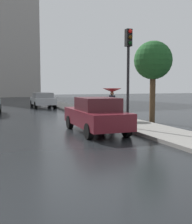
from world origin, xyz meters
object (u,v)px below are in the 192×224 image
object	(u,v)px
traffic_light	(128,60)
car_silver_far_ahead	(43,100)
car_maroon_behind_camera	(96,115)
street_tree_near	(153,61)
pedestrian_with_umbrella_near	(112,94)

from	to	relation	value
traffic_light	car_silver_far_ahead	bearing A→B (deg)	94.56
car_maroon_behind_camera	street_tree_near	bearing A→B (deg)	27.25
traffic_light	street_tree_near	size ratio (longest dim) A/B	0.98
traffic_light	street_tree_near	world-z (taller)	traffic_light
pedestrian_with_umbrella_near	street_tree_near	world-z (taller)	street_tree_near
traffic_light	street_tree_near	bearing A→B (deg)	38.96
pedestrian_with_umbrella_near	car_maroon_behind_camera	bearing A→B (deg)	50.40
traffic_light	street_tree_near	xyz separation A→B (m)	(2.55, 2.07, 0.19)
car_silver_far_ahead	traffic_light	distance (m)	15.28
street_tree_near	traffic_light	bearing A→B (deg)	-141.04
car_silver_far_ahead	pedestrian_with_umbrella_near	size ratio (longest dim) A/B	2.26
street_tree_near	car_silver_far_ahead	bearing A→B (deg)	106.14
car_silver_far_ahead	street_tree_near	world-z (taller)	street_tree_near
car_silver_far_ahead	car_maroon_behind_camera	bearing A→B (deg)	-90.96
car_maroon_behind_camera	traffic_light	distance (m)	2.84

